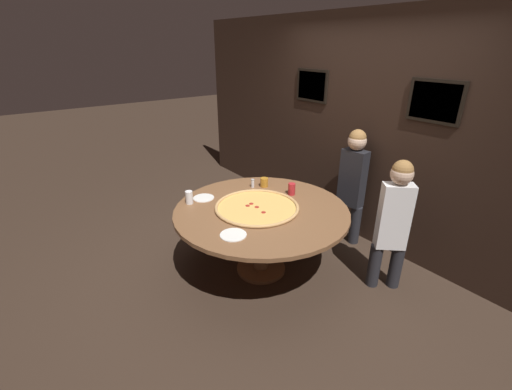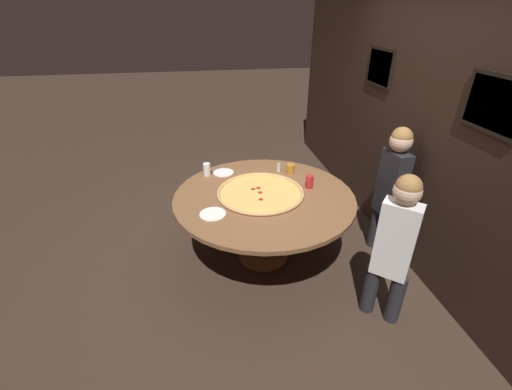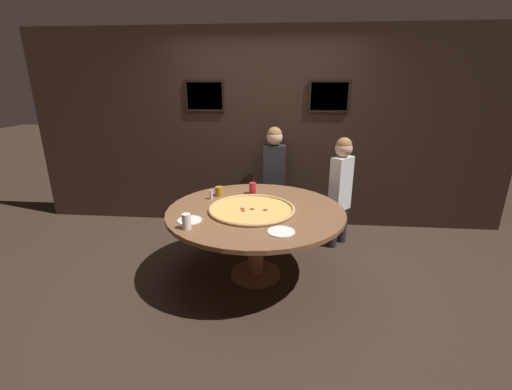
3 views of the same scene
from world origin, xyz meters
name	(u,v)px [view 3 (image 3 of 3)]	position (x,y,z in m)	size (l,w,h in m)	color
ground_plane	(256,275)	(0.00, 0.00, 0.00)	(24.00, 24.00, 0.00)	#38281E
back_wall	(266,131)	(0.00, 1.47, 1.30)	(6.40, 0.08, 2.60)	black
dining_table	(256,220)	(0.00, 0.00, 0.63)	(1.74, 1.74, 0.74)	brown
giant_pizza	(252,209)	(-0.03, -0.03, 0.75)	(0.84, 0.84, 0.03)	#EAB75B
drink_cup_centre_back	(253,188)	(-0.08, 0.47, 0.80)	(0.08, 0.08, 0.13)	#B22328
drink_cup_far_right	(186,221)	(-0.54, -0.52, 0.81)	(0.07, 0.07, 0.14)	white
drink_cup_far_left	(219,191)	(-0.43, 0.38, 0.79)	(0.09, 0.09, 0.10)	#BC7A23
white_plate_beside_cup	(190,220)	(-0.57, -0.34, 0.74)	(0.22, 0.22, 0.01)	white
white_plate_near_front	(281,232)	(0.26, -0.51, 0.74)	(0.23, 0.23, 0.01)	white
condiment_shaker	(211,195)	(-0.50, 0.26, 0.79)	(0.04, 0.04, 0.10)	silver
diner_far_right	(274,173)	(0.13, 1.25, 0.79)	(0.35, 0.21, 1.39)	#232328
diner_side_right	(341,186)	(0.94, 0.83, 0.75)	(0.31, 0.33, 1.33)	#232328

